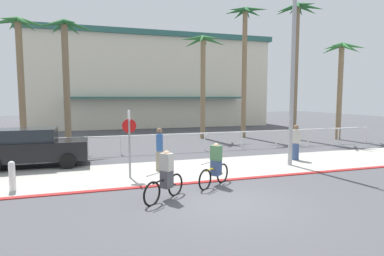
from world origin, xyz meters
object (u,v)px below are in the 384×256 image
at_px(palm_tree_3, 66,56).
at_px(streetlight_curb, 296,68).
at_px(car_black_1, 33,147).
at_px(pedestrian_1, 296,144).
at_px(palm_tree_6, 297,39).
at_px(palm_tree_7, 341,68).
at_px(bollard_0, 12,176).
at_px(palm_tree_5, 245,44).
at_px(cyclist_yellow_1, 215,166).
at_px(palm_tree_4, 203,64).
at_px(cyclist_black_0, 166,177).
at_px(pedestrian_0, 160,151).
at_px(stop_sign_bike_lane, 129,134).
at_px(palm_tree_2, 20,54).

bearing_deg(palm_tree_3, streetlight_curb, -38.23).
height_order(car_black_1, pedestrian_1, pedestrian_1).
bearing_deg(palm_tree_6, streetlight_curb, -125.29).
bearing_deg(palm_tree_7, bollard_0, -159.56).
xyz_separation_m(palm_tree_5, cyclist_yellow_1, (-6.85, -11.63, -6.25)).
bearing_deg(bollard_0, palm_tree_3, 82.29).
relative_size(palm_tree_4, palm_tree_5, 0.78).
distance_m(streetlight_curb, car_black_1, 11.88).
height_order(palm_tree_7, cyclist_black_0, palm_tree_7).
distance_m(palm_tree_3, pedestrian_1, 13.37).
bearing_deg(palm_tree_3, cyclist_black_0, -71.73).
height_order(palm_tree_4, palm_tree_6, palm_tree_6).
bearing_deg(bollard_0, cyclist_black_0, -26.20).
xyz_separation_m(bollard_0, palm_tree_6, (16.39, 8.27, 6.65)).
relative_size(car_black_1, pedestrian_0, 2.45).
xyz_separation_m(stop_sign_bike_lane, pedestrian_1, (8.01, 1.08, -0.88)).
height_order(streetlight_curb, palm_tree_2, palm_tree_2).
bearing_deg(palm_tree_3, cyclist_yellow_1, -60.36).
xyz_separation_m(stop_sign_bike_lane, pedestrian_0, (1.29, 0.79, -0.84)).
distance_m(pedestrian_0, pedestrian_1, 6.72).
height_order(palm_tree_4, palm_tree_7, palm_tree_4).
height_order(cyclist_yellow_1, pedestrian_1, pedestrian_1).
bearing_deg(stop_sign_bike_lane, palm_tree_5, 45.70).
bearing_deg(cyclist_yellow_1, palm_tree_2, 126.78).
bearing_deg(palm_tree_3, bollard_0, -97.71).
bearing_deg(palm_tree_2, pedestrian_0, -50.79).
distance_m(stop_sign_bike_lane, palm_tree_7, 17.26).
height_order(palm_tree_6, pedestrian_0, palm_tree_6).
distance_m(car_black_1, pedestrian_1, 12.01).
distance_m(palm_tree_7, pedestrian_0, 16.00).
bearing_deg(palm_tree_6, palm_tree_5, 145.61).
relative_size(palm_tree_3, palm_tree_6, 0.77).
bearing_deg(pedestrian_0, streetlight_curb, -8.20).
bearing_deg(palm_tree_4, palm_tree_7, -20.57).
distance_m(cyclist_black_0, pedestrian_0, 3.63).
bearing_deg(cyclist_black_0, palm_tree_5, 55.04).
bearing_deg(palm_tree_6, cyclist_black_0, -138.35).
height_order(palm_tree_6, pedestrian_1, palm_tree_6).
bearing_deg(palm_tree_2, palm_tree_3, -24.25).
height_order(palm_tree_6, palm_tree_7, palm_tree_6).
height_order(bollard_0, streetlight_curb, streetlight_curb).
bearing_deg(palm_tree_3, palm_tree_2, 155.75).
relative_size(streetlight_curb, car_black_1, 1.70).
distance_m(streetlight_curb, palm_tree_7, 10.83).
bearing_deg(pedestrian_1, palm_tree_7, 36.52).
bearing_deg(palm_tree_3, palm_tree_4, 15.02).
height_order(palm_tree_3, palm_tree_4, palm_tree_4).
xyz_separation_m(palm_tree_5, cyclist_black_0, (-8.80, -12.59, -6.25)).
height_order(palm_tree_5, cyclist_yellow_1, palm_tree_5).
bearing_deg(palm_tree_2, bollard_0, -81.22).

